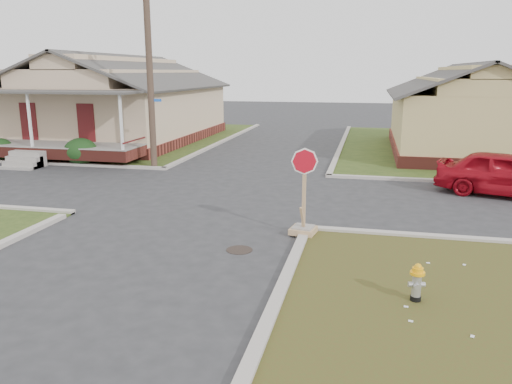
% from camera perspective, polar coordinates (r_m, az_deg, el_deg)
% --- Properties ---
extents(ground, '(120.00, 120.00, 0.00)m').
position_cam_1_polar(ground, '(13.30, -10.60, -5.09)').
color(ground, '#2C2C2F').
rests_on(ground, ground).
extents(verge_far_left, '(19.00, 19.00, 0.05)m').
position_cam_1_polar(verge_far_left, '(34.90, -18.71, 6.00)').
color(verge_far_left, '#2B4117').
rests_on(verge_far_left, ground).
extents(curbs, '(80.00, 40.00, 0.12)m').
position_cam_1_polar(curbs, '(17.81, -4.29, -0.11)').
color(curbs, '#AEA69D').
rests_on(curbs, ground).
extents(manhole, '(0.64, 0.64, 0.01)m').
position_cam_1_polar(manhole, '(12.16, -1.91, -6.63)').
color(manhole, black).
rests_on(manhole, ground).
extents(corner_house, '(10.10, 15.50, 5.30)m').
position_cam_1_polar(corner_house, '(32.07, -15.59, 9.66)').
color(corner_house, maroon).
rests_on(corner_house, ground).
extents(side_house_yellow, '(7.60, 11.60, 4.70)m').
position_cam_1_polar(side_house_yellow, '(28.53, 22.87, 8.48)').
color(side_house_yellow, maroon).
rests_on(side_house_yellow, ground).
extents(utility_pole, '(1.80, 0.28, 9.00)m').
position_cam_1_polar(utility_pole, '(22.46, -12.11, 14.46)').
color(utility_pole, '#412F25').
rests_on(utility_pole, ground).
extents(fire_hydrant, '(0.27, 0.27, 0.73)m').
position_cam_1_polar(fire_hydrant, '(9.83, 17.91, -9.58)').
color(fire_hydrant, black).
rests_on(fire_hydrant, ground).
extents(stop_sign, '(0.65, 0.63, 2.28)m').
position_cam_1_polar(stop_sign, '(13.14, 5.45, -2.68)').
color(stop_sign, tan).
rests_on(stop_sign, ground).
extents(red_sedan, '(4.90, 3.17, 1.55)m').
position_cam_1_polar(red_sedan, '(19.25, 26.68, 1.86)').
color(red_sedan, '#A00B17').
rests_on(red_sedan, ground).
extents(hedge_left, '(1.40, 1.15, 1.07)m').
position_cam_1_polar(hedge_left, '(27.08, -27.25, 4.40)').
color(hedge_left, black).
rests_on(hedge_left, verge_far_left).
extents(hedge_right, '(1.52, 1.25, 1.16)m').
position_cam_1_polar(hedge_right, '(24.42, -19.38, 4.40)').
color(hedge_right, black).
rests_on(hedge_right, verge_far_left).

